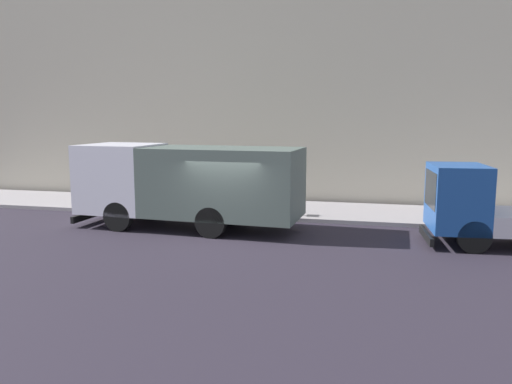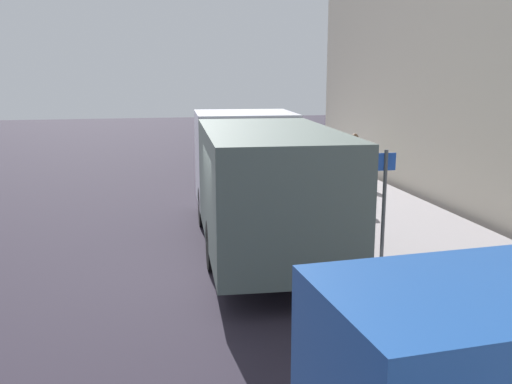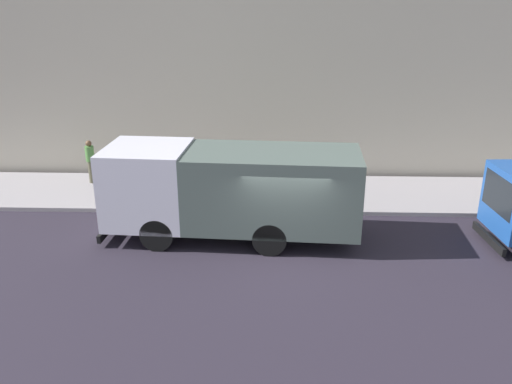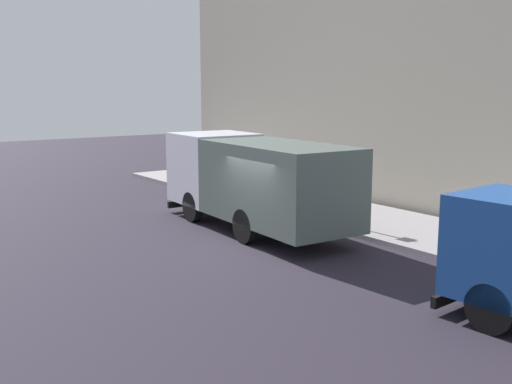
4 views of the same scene
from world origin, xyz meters
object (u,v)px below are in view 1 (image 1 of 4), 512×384
object	(u,v)px
pedestrian_walking	(145,184)
pedestrian_standing	(102,178)
large_utility_truck	(188,181)
street_sign_post	(248,179)
small_flatbed_truck	(490,209)
traffic_cone_orange	(115,201)

from	to	relation	value
pedestrian_walking	pedestrian_standing	size ratio (longest dim) A/B	0.98
large_utility_truck	street_sign_post	xyz separation A→B (m)	(2.29, -1.60, -0.16)
pedestrian_standing	pedestrian_walking	bearing A→B (deg)	57.77
pedestrian_walking	street_sign_post	world-z (taller)	street_sign_post
small_flatbed_truck	street_sign_post	size ratio (longest dim) A/B	2.27
large_utility_truck	traffic_cone_orange	world-z (taller)	large_utility_truck
small_flatbed_truck	pedestrian_standing	size ratio (longest dim) A/B	2.94
pedestrian_walking	pedestrian_standing	bearing A→B (deg)	-142.82
small_flatbed_truck	traffic_cone_orange	bearing A→B (deg)	75.73
small_flatbed_truck	pedestrian_walking	bearing A→B (deg)	71.18
large_utility_truck	pedestrian_walking	world-z (taller)	large_utility_truck
large_utility_truck	pedestrian_standing	bearing A→B (deg)	55.84
small_flatbed_truck	pedestrian_standing	xyz separation A→B (m)	(4.90, 15.81, -0.05)
pedestrian_standing	traffic_cone_orange	size ratio (longest dim) A/B	2.95
pedestrian_walking	large_utility_truck	bearing A→B (deg)	18.22
large_utility_truck	traffic_cone_orange	distance (m)	4.82
small_flatbed_truck	pedestrian_walking	distance (m)	13.39
small_flatbed_truck	street_sign_post	bearing A→B (deg)	68.77
pedestrian_walking	street_sign_post	bearing A→B (deg)	52.90
traffic_cone_orange	large_utility_truck	bearing A→B (deg)	-119.20
small_flatbed_truck	pedestrian_walking	xyz separation A→B (m)	(3.47, 12.93, -0.06)
pedestrian_standing	traffic_cone_orange	distance (m)	3.10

